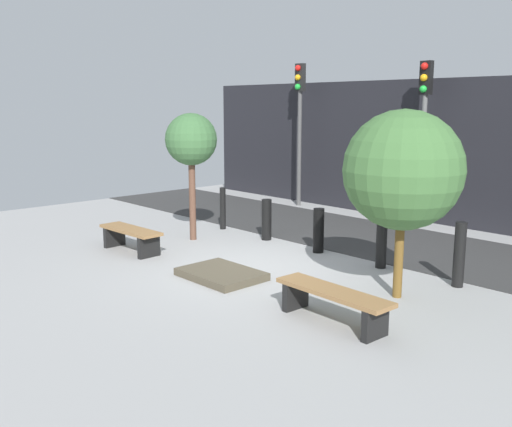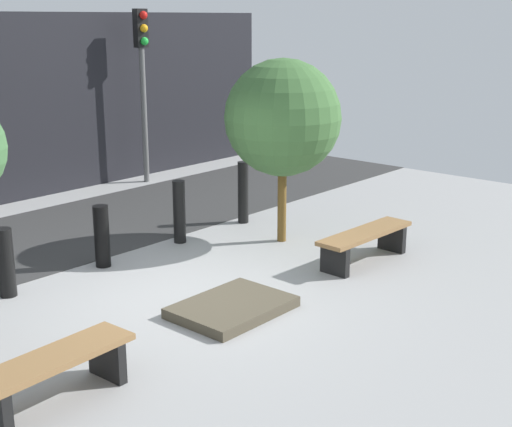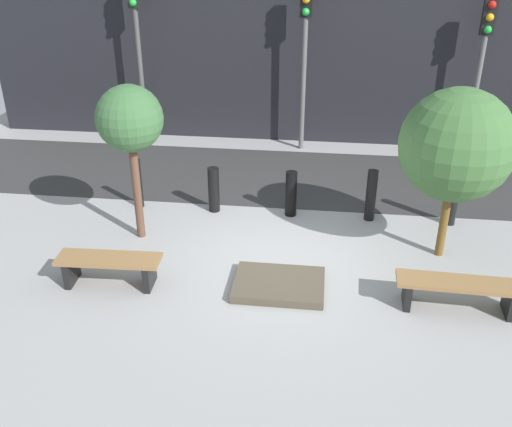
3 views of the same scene
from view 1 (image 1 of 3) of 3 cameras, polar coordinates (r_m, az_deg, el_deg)
name	(u,v)px [view 1 (image 1 of 3)]	position (r m, az deg, el deg)	size (l,w,h in m)	color
ground_plane	(257,268)	(10.43, 0.09, -5.51)	(18.00, 18.00, 0.00)	#999999
road_strip	(372,238)	(13.02, 11.56, -2.39)	(18.00, 3.19, 0.01)	#323232
building_facade	(439,152)	(15.02, 17.85, 5.92)	(16.20, 0.50, 3.56)	black
bench_left	(131,235)	(11.79, -12.42, -2.14)	(1.62, 0.53, 0.48)	black
bench_right	(333,299)	(7.89, 7.69, -8.47)	(1.81, 0.51, 0.47)	black
planter_bed	(221,274)	(9.88, -3.49, -6.07)	(1.39, 1.01, 0.13)	#4E4636
tree_behind_left_bench	(191,141)	(12.38, -6.50, 7.23)	(1.12, 1.12, 2.76)	brown
tree_behind_right_bench	(403,170)	(8.77, 14.48, 4.19)	(1.80, 1.80, 2.88)	brown
bollard_far_left	(223,208)	(13.60, -3.34, 0.52)	(0.14, 0.14, 1.01)	black
bollard_left	(267,220)	(12.51, 1.06, -0.62)	(0.22, 0.22, 0.90)	black
bollard_center	(319,231)	(11.50, 6.27, -1.71)	(0.22, 0.22, 0.90)	black
bollard_right	(382,241)	(10.60, 12.44, -2.69)	(0.20, 0.20, 1.00)	black
bollard_far_right	(459,255)	(9.85, 19.67, -3.89)	(0.19, 0.19, 1.08)	black
traffic_light_west	(300,109)	(16.68, 4.37, 10.33)	(0.28, 0.27, 4.08)	#4C4C4C
traffic_light_mid_west	(424,114)	(14.27, 16.44, 9.50)	(0.28, 0.27, 3.94)	#5C5C5C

